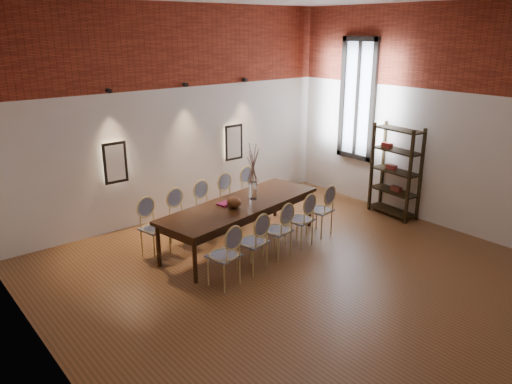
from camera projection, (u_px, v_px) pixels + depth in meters
floor at (302, 279)px, 7.43m from camera, size 7.00×7.00×0.02m
wall_back at (174, 114)px, 9.41m from camera, size 7.00×0.10×4.00m
wall_left at (36, 202)px, 4.67m from camera, size 0.10×7.00×4.00m
wall_right at (448, 119)px, 8.93m from camera, size 0.10×7.00×4.00m
brick_band_back at (172, 46)px, 8.97m from camera, size 7.00×0.02×1.50m
brick_band_left at (25, 64)px, 4.32m from camera, size 0.02×7.00×1.50m
brick_band_right at (454, 47)px, 8.50m from camera, size 0.02×7.00×1.50m
niche_left at (114, 162)px, 8.78m from camera, size 0.36×0.06×0.66m
niche_right at (233, 142)px, 10.34m from camera, size 0.36×0.06×0.66m
spot_fixture_left at (109, 91)px, 8.37m from camera, size 0.08×0.10×0.08m
spot_fixture_mid at (185, 85)px, 9.27m from camera, size 0.08×0.10×0.08m
spot_fixture_right at (245, 80)px, 10.11m from camera, size 0.08×0.10×0.08m
window_glass at (358, 99)px, 10.30m from camera, size 0.02×0.78×2.38m
window_frame at (357, 99)px, 10.29m from camera, size 0.08×0.90×2.50m
window_mullion at (357, 99)px, 10.29m from camera, size 0.06×0.06×2.40m
dining_table at (241, 224)px, 8.50m from camera, size 3.20×1.52×0.75m
chair_near_a at (224, 255)px, 7.11m from camera, size 0.51×0.51×0.94m
chair_near_b at (252, 242)px, 7.55m from camera, size 0.51×0.51×0.94m
chair_near_c at (277, 230)px, 7.99m from camera, size 0.51×0.51×0.94m
chair_near_d at (299, 219)px, 8.44m from camera, size 0.51×0.51×0.94m
chair_near_e at (319, 210)px, 8.88m from camera, size 0.51×0.51×0.94m
chair_far_a at (155, 228)px, 8.06m from camera, size 0.51×0.51×0.94m
chair_far_b at (183, 218)px, 8.50m from camera, size 0.51×0.51×0.94m
chair_far_c at (209, 209)px, 8.95m from camera, size 0.51×0.51×0.94m
chair_far_d at (233, 200)px, 9.39m from camera, size 0.51×0.51×0.94m
chair_far_e at (254, 192)px, 9.83m from camera, size 0.51×0.51×0.94m
vase at (253, 190)px, 8.56m from camera, size 0.14×0.14×0.30m
dried_branches at (253, 165)px, 8.42m from camera, size 0.50×0.50×0.70m
bowl at (234, 202)px, 8.16m from camera, size 0.24×0.24×0.18m
book at (226, 204)px, 8.32m from camera, size 0.29×0.22×0.03m
shelving_rack at (395, 171)px, 9.71m from camera, size 0.47×1.03×1.80m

